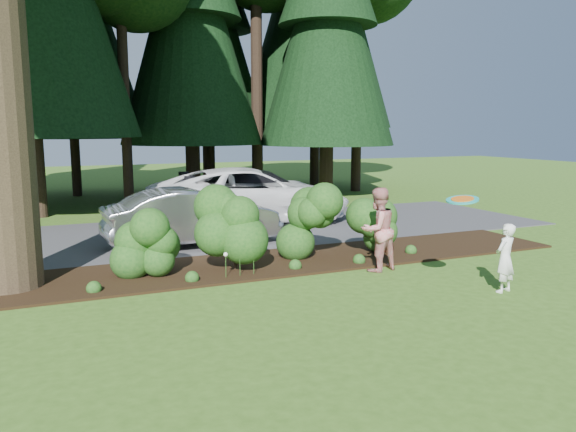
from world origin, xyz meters
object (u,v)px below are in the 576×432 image
(child, at_px, (505,258))
(adult, at_px, (378,229))
(car_white_suv, at_px, (250,195))
(frisbee, at_px, (462,200))
(car_dark_suv, at_px, (261,193))
(car_silver_wagon, at_px, (193,217))

(child, height_order, adult, adult)
(adult, bearing_deg, car_white_suv, -98.01)
(car_white_suv, relative_size, child, 4.91)
(car_white_suv, distance_m, frisbee, 9.06)
(child, xyz_separation_m, frisbee, (-1.06, 0.01, 1.15))
(child, bearing_deg, frisbee, -17.97)
(car_dark_suv, height_order, frisbee, frisbee)
(car_dark_suv, bearing_deg, car_white_suv, 152.77)
(car_dark_suv, bearing_deg, child, -167.69)
(child, relative_size, adult, 0.72)
(car_dark_suv, bearing_deg, car_silver_wagon, 146.47)
(car_dark_suv, relative_size, child, 4.21)
(car_dark_suv, xyz_separation_m, child, (0.93, -10.31, -0.17))
(car_white_suv, xyz_separation_m, frisbee, (0.77, -8.99, 0.88))
(child, bearing_deg, car_white_suv, -95.70)
(frisbee, bearing_deg, adult, 96.32)
(car_dark_suv, relative_size, adult, 3.05)
(car_white_suv, height_order, adult, car_white_suv)
(frisbee, bearing_deg, car_silver_wagon, 117.17)
(car_silver_wagon, distance_m, frisbee, 7.21)
(car_silver_wagon, relative_size, adult, 2.49)
(car_dark_suv, distance_m, adult, 8.01)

